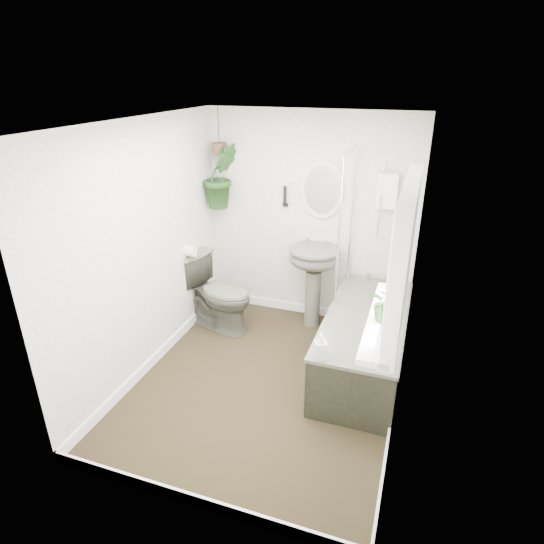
% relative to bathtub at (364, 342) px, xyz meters
% --- Properties ---
extents(floor, '(2.30, 2.80, 0.02)m').
position_rel_bathtub_xyz_m(floor, '(-0.80, -0.50, -0.30)').
color(floor, black).
rests_on(floor, ground).
extents(ceiling, '(2.30, 2.80, 0.02)m').
position_rel_bathtub_xyz_m(ceiling, '(-0.80, -0.50, 2.02)').
color(ceiling, white).
rests_on(ceiling, ground).
extents(wall_back, '(2.30, 0.02, 2.30)m').
position_rel_bathtub_xyz_m(wall_back, '(-0.80, 0.91, 0.86)').
color(wall_back, white).
rests_on(wall_back, ground).
extents(wall_front, '(2.30, 0.02, 2.30)m').
position_rel_bathtub_xyz_m(wall_front, '(-0.80, -1.91, 0.86)').
color(wall_front, white).
rests_on(wall_front, ground).
extents(wall_left, '(0.02, 2.80, 2.30)m').
position_rel_bathtub_xyz_m(wall_left, '(-1.96, -0.50, 0.86)').
color(wall_left, white).
rests_on(wall_left, ground).
extents(wall_right, '(0.02, 2.80, 2.30)m').
position_rel_bathtub_xyz_m(wall_right, '(0.36, -0.50, 0.86)').
color(wall_right, white).
rests_on(wall_right, ground).
extents(skirting, '(2.30, 2.80, 0.10)m').
position_rel_bathtub_xyz_m(skirting, '(-0.80, -0.50, -0.24)').
color(skirting, white).
rests_on(skirting, floor).
extents(bathtub, '(0.72, 1.72, 0.58)m').
position_rel_bathtub_xyz_m(bathtub, '(0.00, 0.00, 0.00)').
color(bathtub, '#515043').
rests_on(bathtub, floor).
extents(bath_screen, '(0.04, 0.72, 1.40)m').
position_rel_bathtub_xyz_m(bath_screen, '(-0.33, 0.49, 0.99)').
color(bath_screen, silver).
rests_on(bath_screen, bathtub).
extents(shower_box, '(0.20, 0.10, 0.35)m').
position_rel_bathtub_xyz_m(shower_box, '(0.00, 0.84, 1.26)').
color(shower_box, white).
rests_on(shower_box, wall_back).
extents(oval_mirror, '(0.46, 0.03, 0.62)m').
position_rel_bathtub_xyz_m(oval_mirror, '(-0.67, 0.87, 1.21)').
color(oval_mirror, silver).
rests_on(oval_mirror, wall_back).
extents(wall_sconce, '(0.04, 0.04, 0.22)m').
position_rel_bathtub_xyz_m(wall_sconce, '(-1.07, 0.86, 1.11)').
color(wall_sconce, black).
rests_on(wall_sconce, wall_back).
extents(toilet_roll_holder, '(0.11, 0.11, 0.11)m').
position_rel_bathtub_xyz_m(toilet_roll_holder, '(-1.90, 0.20, 0.61)').
color(toilet_roll_holder, white).
rests_on(toilet_roll_holder, wall_left).
extents(window_recess, '(0.08, 1.00, 0.90)m').
position_rel_bathtub_xyz_m(window_recess, '(0.29, -1.20, 1.36)').
color(window_recess, white).
rests_on(window_recess, wall_right).
extents(window_sill, '(0.18, 1.00, 0.04)m').
position_rel_bathtub_xyz_m(window_sill, '(0.22, -1.20, 0.94)').
color(window_sill, white).
rests_on(window_sill, wall_right).
extents(window_blinds, '(0.01, 0.86, 0.76)m').
position_rel_bathtub_xyz_m(window_blinds, '(0.24, -1.20, 1.36)').
color(window_blinds, white).
rests_on(window_blinds, wall_right).
extents(toilet, '(0.91, 0.65, 0.83)m').
position_rel_bathtub_xyz_m(toilet, '(-1.65, 0.29, 0.13)').
color(toilet, '#515043').
rests_on(toilet, floor).
extents(pedestal_sink, '(0.62, 0.56, 0.93)m').
position_rel_bathtub_xyz_m(pedestal_sink, '(-0.67, 0.65, 0.17)').
color(pedestal_sink, '#515043').
rests_on(pedestal_sink, floor).
extents(sill_plant, '(0.26, 0.25, 0.23)m').
position_rel_bathtub_xyz_m(sill_plant, '(0.23, -1.24, 1.07)').
color(sill_plant, black).
rests_on(sill_plant, window_sill).
extents(hanging_plant, '(0.50, 0.49, 0.70)m').
position_rel_bathtub_xyz_m(hanging_plant, '(-1.77, 0.75, 1.30)').
color(hanging_plant, black).
rests_on(hanging_plant, ceiling).
extents(soap_bottle, '(0.13, 0.13, 0.21)m').
position_rel_bathtub_xyz_m(soap_bottle, '(-0.25, -0.79, 0.40)').
color(soap_bottle, '#342B2B').
rests_on(soap_bottle, bathtub).
extents(hanging_pot, '(0.16, 0.16, 0.12)m').
position_rel_bathtub_xyz_m(hanging_pot, '(-1.77, 0.75, 1.59)').
color(hanging_pot, '#493023').
rests_on(hanging_pot, ceiling).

